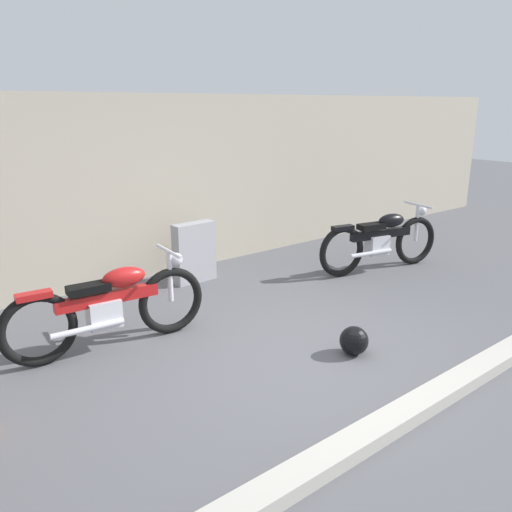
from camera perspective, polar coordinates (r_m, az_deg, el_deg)
ground_plane at (r=5.35m, az=4.40°, el=-11.49°), size 40.00×40.00×0.00m
building_wall at (r=7.73m, az=-13.45°, el=7.19°), size 18.00×0.30×2.64m
curb_strip at (r=4.60m, az=15.96°, el=-16.32°), size 18.00×0.24×0.12m
stone_marker at (r=7.52m, az=-6.78°, el=0.38°), size 0.63×0.22×0.87m
helmet at (r=5.51m, az=10.69°, el=-9.10°), size 0.30×0.30×0.30m
motorcycle_red at (r=5.64m, az=-15.69°, el=-5.31°), size 2.17×0.61×0.97m
motorcycle_black at (r=8.22m, az=13.57°, el=1.70°), size 2.17×0.74×0.99m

